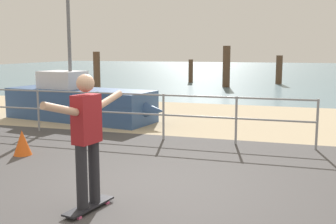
{
  "coord_description": "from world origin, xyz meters",
  "views": [
    {
      "loc": [
        2.01,
        -5.14,
        2.03
      ],
      "look_at": [
        -0.22,
        2.0,
        0.9
      ],
      "focal_mm": 44.65,
      "sensor_mm": 36.0,
      "label": 1
    }
  ],
  "objects_px": {
    "sailboat": "(84,103)",
    "skateboard": "(89,206)",
    "traffic_cone": "(22,143)",
    "skateboarder": "(87,132)"
  },
  "relations": [
    {
      "from": "sailboat",
      "to": "skateboard",
      "type": "height_order",
      "value": "sailboat"
    },
    {
      "from": "sailboat",
      "to": "skateboard",
      "type": "relative_size",
      "value": 6.59
    },
    {
      "from": "sailboat",
      "to": "skateboard",
      "type": "bearing_deg",
      "value": -60.97
    },
    {
      "from": "sailboat",
      "to": "traffic_cone",
      "type": "xyz_separation_m",
      "value": [
        0.81,
        -3.92,
        -0.27
      ]
    },
    {
      "from": "skateboarder",
      "to": "traffic_cone",
      "type": "height_order",
      "value": "skateboarder"
    },
    {
      "from": "skateboard",
      "to": "traffic_cone",
      "type": "height_order",
      "value": "traffic_cone"
    },
    {
      "from": "skateboard",
      "to": "sailboat",
      "type": "bearing_deg",
      "value": 119.03
    },
    {
      "from": "sailboat",
      "to": "skateboarder",
      "type": "distance_m",
      "value": 6.91
    },
    {
      "from": "sailboat",
      "to": "traffic_cone",
      "type": "bearing_deg",
      "value": -78.26
    },
    {
      "from": "skateboard",
      "to": "skateboarder",
      "type": "height_order",
      "value": "skateboarder"
    }
  ]
}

